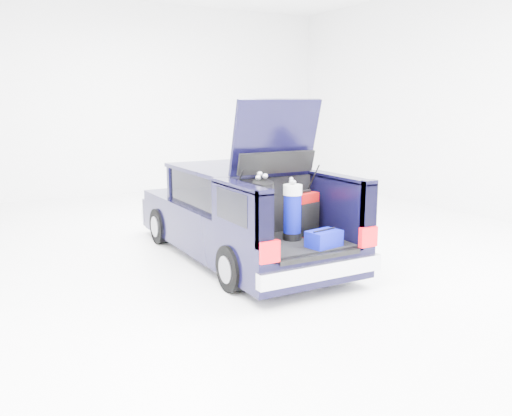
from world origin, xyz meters
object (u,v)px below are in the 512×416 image
car (237,215)px  blue_golf_bag (292,212)px  blue_duffel (324,239)px  black_golf_bag (262,214)px  red_suitcase (304,214)px

car → blue_golf_bag: size_ratio=5.48×
blue_duffel → blue_golf_bag: bearing=97.4°
black_golf_bag → blue_golf_bag: black_golf_bag is taller
black_golf_bag → blue_duffel: size_ratio=2.01×
black_golf_bag → blue_duffel: 0.87m
red_suitcase → black_golf_bag: 0.88m
red_suitcase → blue_golf_bag: 0.34m
black_golf_bag → blue_golf_bag: bearing=24.9°
black_golf_bag → blue_golf_bag: size_ratio=1.14×
red_suitcase → black_golf_bag: bearing=-177.3°
blue_golf_bag → red_suitcase: bearing=11.9°
black_golf_bag → red_suitcase: bearing=30.9°
blue_golf_bag → black_golf_bag: bearing=175.9°
red_suitcase → blue_duffel: red_suitcase is taller
black_golf_bag → blue_golf_bag: 0.55m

